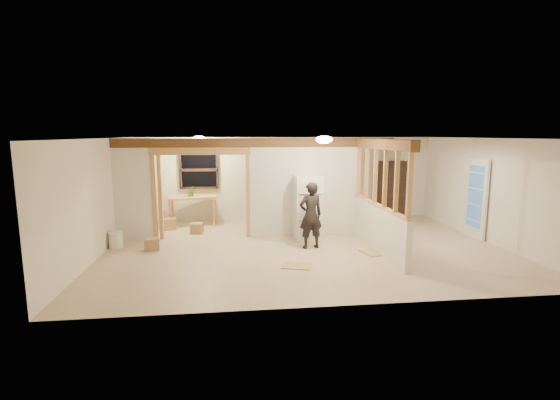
{
  "coord_description": "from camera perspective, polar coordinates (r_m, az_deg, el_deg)",
  "views": [
    {
      "loc": [
        -1.65,
        -8.94,
        2.59
      ],
      "look_at": [
        -0.53,
        0.4,
        1.06
      ],
      "focal_mm": 26.0,
      "sensor_mm": 36.0,
      "label": 1
    }
  ],
  "objects": [
    {
      "name": "hanging_bulb",
      "position": [
        10.55,
        -8.82,
        6.91
      ],
      "size": [
        0.07,
        0.07,
        0.07
      ],
      "primitive_type": "ellipsoid",
      "color": "#FFD88C",
      "rests_on": "ceiling"
    },
    {
      "name": "wall_front",
      "position": [
        6.08,
        9.11,
        -3.62
      ],
      "size": [
        9.0,
        0.01,
        2.5
      ],
      "primitive_type": "cube",
      "color": "silver",
      "rests_on": "floor"
    },
    {
      "name": "ceiling_dome_util",
      "position": [
        11.27,
        -11.31,
        8.5
      ],
      "size": [
        0.32,
        0.32,
        0.14
      ],
      "primitive_type": "ellipsoid",
      "color": "#FFEABF",
      "rests_on": "ceiling"
    },
    {
      "name": "floor_panel_far",
      "position": [
        8.15,
        2.33,
        -9.22
      ],
      "size": [
        0.67,
        0.59,
        0.02
      ],
      "primitive_type": "cube",
      "rotation": [
        0.0,
        0.0,
        -0.3
      ],
      "color": "tan",
      "rests_on": "floor"
    },
    {
      "name": "wall_right",
      "position": [
        10.94,
        27.44,
        1.16
      ],
      "size": [
        0.01,
        6.5,
        2.5
      ],
      "primitive_type": "cube",
      "color": "silver",
      "rests_on": "floor"
    },
    {
      "name": "box_util_a",
      "position": [
        10.97,
        -11.6,
        -3.89
      ],
      "size": [
        0.35,
        0.31,
        0.27
      ],
      "primitive_type": "cube",
      "rotation": [
        0.0,
        0.0,
        -0.15
      ],
      "color": "#A87F51",
      "rests_on": "floor"
    },
    {
      "name": "doorway_frame",
      "position": [
        10.28,
        -10.98,
        0.73
      ],
      "size": [
        2.46,
        0.14,
        2.2
      ],
      "primitive_type": "cube",
      "color": "tan",
      "rests_on": "floor"
    },
    {
      "name": "wall_left",
      "position": [
        9.48,
        -24.28,
        0.29
      ],
      "size": [
        0.01,
        6.5,
        2.5
      ],
      "primitive_type": "cube",
      "color": "silver",
      "rests_on": "floor"
    },
    {
      "name": "window_back",
      "position": [
        12.19,
        -11.34,
        4.17
      ],
      "size": [
        1.12,
        0.1,
        1.1
      ],
      "primitive_type": "cube",
      "color": "black",
      "rests_on": "wall_back"
    },
    {
      "name": "floor_panel_near",
      "position": [
        9.27,
        13.3,
        -7.17
      ],
      "size": [
        0.65,
        0.65,
        0.02
      ],
      "primitive_type": "cube",
      "rotation": [
        0.0,
        0.0,
        0.22
      ],
      "color": "tan",
      "rests_on": "floor"
    },
    {
      "name": "partition_center",
      "position": [
        10.39,
        3.45,
        1.82
      ],
      "size": [
        2.8,
        0.12,
        2.5
      ],
      "primitive_type": "cube",
      "color": "silver",
      "rests_on": "floor"
    },
    {
      "name": "potted_plant",
      "position": [
        11.81,
        -12.38,
        1.26
      ],
      "size": [
        0.34,
        0.31,
        0.32
      ],
      "primitive_type": "imported",
      "rotation": [
        0.0,
        0.0,
        -0.25
      ],
      "color": "#2C581F",
      "rests_on": "work_table"
    },
    {
      "name": "wall_back",
      "position": [
        12.37,
        0.84,
        3.02
      ],
      "size": [
        9.0,
        0.01,
        2.5
      ],
      "primitive_type": "cube",
      "color": "silver",
      "rests_on": "floor"
    },
    {
      "name": "partition_left_stub",
      "position": [
        10.51,
        -20.01,
        1.35
      ],
      "size": [
        0.9,
        0.12,
        2.5
      ],
      "primitive_type": "cube",
      "color": "silver",
      "rests_on": "floor"
    },
    {
      "name": "bucket",
      "position": [
        10.08,
        -22.09,
        -5.21
      ],
      "size": [
        0.33,
        0.33,
        0.39
      ],
      "primitive_type": "cylinder",
      "rotation": [
        0.0,
        0.0,
        -0.09
      ],
      "color": "white",
      "rests_on": "floor"
    },
    {
      "name": "header_beam_back",
      "position": [
        10.16,
        -3.23,
        8.04
      ],
      "size": [
        7.0,
        0.18,
        0.22
      ],
      "primitive_type": "cube",
      "color": "brown",
      "rests_on": "ceiling"
    },
    {
      "name": "floor",
      "position": [
        9.45,
        3.48,
        -6.71
      ],
      "size": [
        9.0,
        6.5,
        0.01
      ],
      "primitive_type": "cube",
      "color": "#CBB397",
      "rests_on": "ground"
    },
    {
      "name": "box_util_b",
      "position": [
        11.56,
        -15.32,
        -3.25
      ],
      "size": [
        0.4,
        0.4,
        0.31
      ],
      "primitive_type": "cube",
      "rotation": [
        0.0,
        0.0,
        0.21
      ],
      "color": "#A87F51",
      "rests_on": "floor"
    },
    {
      "name": "shop_vac",
      "position": [
        12.1,
        -18.91,
        -2.07
      ],
      "size": [
        0.58,
        0.58,
        0.64
      ],
      "primitive_type": "cylinder",
      "rotation": [
        0.0,
        0.0,
        0.2
      ],
      "color": "maroon",
      "rests_on": "floor"
    },
    {
      "name": "work_table",
      "position": [
        11.94,
        -12.17,
        -1.45
      ],
      "size": [
        1.44,
        0.93,
        0.84
      ],
      "primitive_type": "cube",
      "rotation": [
        0.0,
        0.0,
        0.21
      ],
      "color": "tan",
      "rests_on": "floor"
    },
    {
      "name": "french_door",
      "position": [
        11.25,
        25.87,
        0.19
      ],
      "size": [
        0.12,
        0.86,
        2.0
      ],
      "primitive_type": "cube",
      "color": "white",
      "rests_on": "floor"
    },
    {
      "name": "refrigerator",
      "position": [
        10.1,
        3.93,
        -1.02
      ],
      "size": [
        0.65,
        0.64,
        1.59
      ],
      "primitive_type": "cube",
      "color": "silver",
      "rests_on": "floor"
    },
    {
      "name": "header_beam_right",
      "position": [
        9.14,
        14.1,
        7.65
      ],
      "size": [
        0.18,
        3.3,
        0.22
      ],
      "primitive_type": "cube",
      "color": "brown",
      "rests_on": "ceiling"
    },
    {
      "name": "ceiling_dome_main",
      "position": [
        8.66,
        6.22,
        8.46
      ],
      "size": [
        0.36,
        0.36,
        0.16
      ],
      "primitive_type": "ellipsoid",
      "color": "#FFEABF",
      "rests_on": "ceiling"
    },
    {
      "name": "stud_partition",
      "position": [
        9.19,
        13.92,
        3.16
      ],
      "size": [
        0.14,
        3.2,
        1.32
      ],
      "primitive_type": "cube",
      "color": "tan",
      "rests_on": "pony_wall"
    },
    {
      "name": "pony_wall",
      "position": [
        9.37,
        13.65,
        -3.91
      ],
      "size": [
        0.12,
        3.2,
        1.0
      ],
      "primitive_type": "cube",
      "color": "silver",
      "rests_on": "floor"
    },
    {
      "name": "woman",
      "position": [
        9.25,
        4.33,
        -2.15
      ],
      "size": [
        0.62,
        0.47,
        1.53
      ],
      "primitive_type": "imported",
      "rotation": [
        0.0,
        0.0,
        3.34
      ],
      "color": "black",
      "rests_on": "floor"
    },
    {
      "name": "bookshelf",
      "position": [
        13.05,
        15.24,
        1.42
      ],
      "size": [
        0.89,
        0.3,
        1.78
      ],
      "primitive_type": "cube",
      "color": "black",
      "rests_on": "floor"
    },
    {
      "name": "ceiling",
      "position": [
        9.09,
        3.64,
        8.66
      ],
      "size": [
        9.0,
        6.5,
        0.01
      ],
      "primitive_type": "cube",
      "color": "white"
    },
    {
      "name": "box_front",
      "position": [
        9.66,
        -17.6,
        -5.93
      ],
      "size": [
        0.37,
        0.32,
        0.27
      ],
      "primitive_type": "cube",
      "rotation": [
        0.0,
        0.0,
        0.19
      ],
      "color": "#A87F51",
      "rests_on": "floor"
    }
  ]
}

